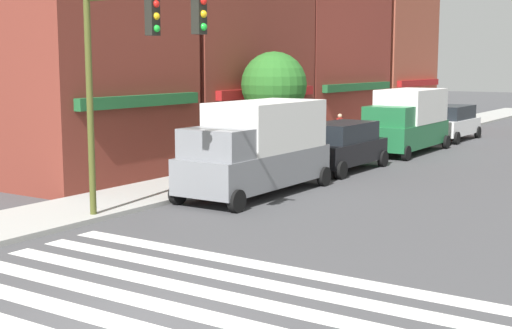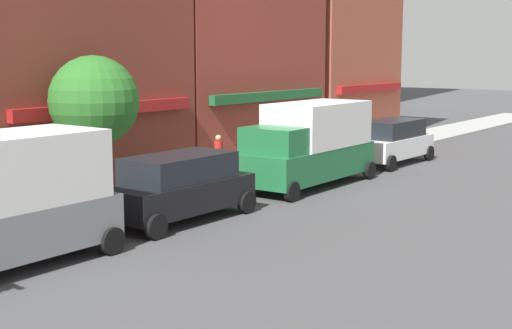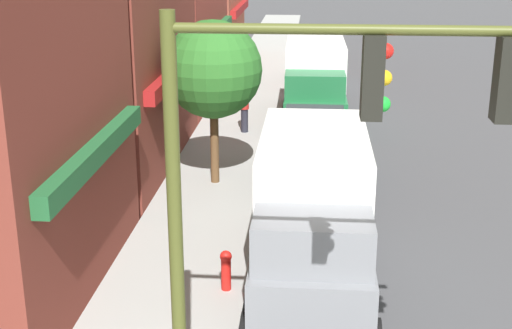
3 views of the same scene
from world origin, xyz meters
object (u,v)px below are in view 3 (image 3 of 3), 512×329
at_px(pedestrian_red_jacket, 244,107).
at_px(box_truck_green, 315,81).
at_px(street_tree, 213,70).
at_px(fire_hydrant, 226,268).
at_px(box_truck_grey, 313,209).
at_px(suv_white, 315,65).
at_px(suv_black, 314,148).
at_px(traffic_signal, 303,161).

bearing_deg(pedestrian_red_jacket, box_truck_green, 35.30).
bearing_deg(street_tree, pedestrian_red_jacket, -3.42).
distance_m(pedestrian_red_jacket, fire_hydrant, 11.86).
bearing_deg(box_truck_grey, street_tree, 27.06).
distance_m(suv_white, street_tree, 14.78).
bearing_deg(street_tree, fire_hydrant, -170.28).
relative_size(suv_white, pedestrian_red_jacket, 2.67).
xyz_separation_m(suv_black, fire_hydrant, (-7.09, 1.70, -0.42)).
distance_m(box_truck_grey, box_truck_green, 13.15).
relative_size(box_truck_green, fire_hydrant, 7.40).
distance_m(box_truck_green, pedestrian_red_jacket, 3.37).
bearing_deg(street_tree, box_truck_green, -20.15).
xyz_separation_m(box_truck_grey, box_truck_green, (13.15, 0.00, 0.00)).
distance_m(traffic_signal, suv_black, 12.39).
xyz_separation_m(box_truck_grey, fire_hydrant, (-0.90, 1.70, -0.97)).
height_order(traffic_signal, box_truck_green, traffic_signal).
relative_size(traffic_signal, suv_black, 1.31).
bearing_deg(suv_black, pedestrian_red_jacket, 28.08).
bearing_deg(fire_hydrant, box_truck_grey, -62.11).
bearing_deg(box_truck_green, traffic_signal, 178.71).
bearing_deg(fire_hydrant, suv_black, -13.48).
height_order(box_truck_green, suv_white, box_truck_green).
height_order(traffic_signal, box_truck_grey, traffic_signal).
relative_size(suv_black, box_truck_green, 0.76).
bearing_deg(suv_white, box_truck_grey, -179.06).
height_order(suv_white, fire_hydrant, suv_white).
xyz_separation_m(box_truck_green, fire_hydrant, (-14.05, 1.70, -0.97)).
relative_size(traffic_signal, suv_white, 1.31).
distance_m(box_truck_grey, fire_hydrant, 2.16).
height_order(suv_black, box_truck_green, box_truck_green).
height_order(fire_hydrant, street_tree, street_tree).
bearing_deg(box_truck_green, suv_black, 179.20).
bearing_deg(fire_hydrant, street_tree, 9.72).
bearing_deg(pedestrian_red_jacket, street_tree, -100.00).
bearing_deg(box_truck_green, fire_hydrant, 172.30).
distance_m(traffic_signal, box_truck_green, 19.08).
bearing_deg(street_tree, box_truck_grey, -153.10).
relative_size(traffic_signal, fire_hydrant, 7.33).
distance_m(fire_hydrant, street_tree, 7.08).
xyz_separation_m(traffic_signal, fire_hydrant, (4.81, 1.54, -3.84)).
xyz_separation_m(suv_black, street_tree, (-0.68, 2.80, 2.37)).
height_order(box_truck_green, fire_hydrant, box_truck_green).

